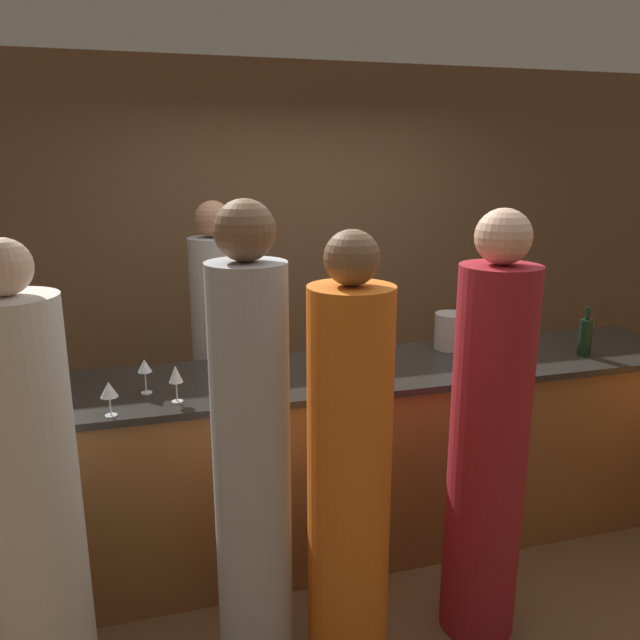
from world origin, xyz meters
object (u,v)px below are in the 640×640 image
guest_3 (252,470)px  wine_bottle_0 (585,337)px  ice_bucket (451,331)px  bartender (219,358)px  guest_4 (488,446)px  guest_1 (34,510)px  guest_2 (349,479)px

guest_3 → wine_bottle_0: guest_3 is taller
ice_bucket → wine_bottle_0: bearing=-26.5°
bartender → guest_4: (0.96, -1.62, 0.02)m
wine_bottle_0 → guest_4: bearing=-146.5°
bartender → guest_1: (-0.85, -1.57, -0.01)m
guest_3 → guest_4: (1.02, 0.01, -0.04)m
guest_2 → wine_bottle_0: bearing=23.3°
guest_3 → guest_2: bearing=-7.2°
guest_1 → guest_3: guest_3 is taller
guest_2 → guest_3: 0.39m
bartender → guest_1: bartender is taller
bartender → guest_2: size_ratio=1.00×
bartender → wine_bottle_0: size_ratio=6.65×
bartender → guest_3: guest_3 is taller
guest_3 → guest_1: bearing=176.1°
guest_3 → ice_bucket: bearing=36.1°
guest_1 → ice_bucket: guest_1 is taller
bartender → ice_bucket: bartender is taller
guest_1 → guest_4: bearing=-1.5°
wine_bottle_0 → ice_bucket: wine_bottle_0 is taller
guest_3 → wine_bottle_0: 2.10m
guest_2 → ice_bucket: bearing=46.8°
bartender → guest_4: bearing=120.6°
bartender → wine_bottle_0: (1.93, -0.98, 0.26)m
guest_2 → guest_4: bearing=4.8°
guest_4 → wine_bottle_0: 1.18m
guest_1 → guest_4: (1.81, -0.05, 0.03)m
bartender → guest_2: 1.70m
guest_3 → guest_4: bearing=0.3°
guest_4 → wine_bottle_0: bearing=33.5°
bartender → guest_2: bearing=100.6°
guest_2 → ice_bucket: 1.42m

